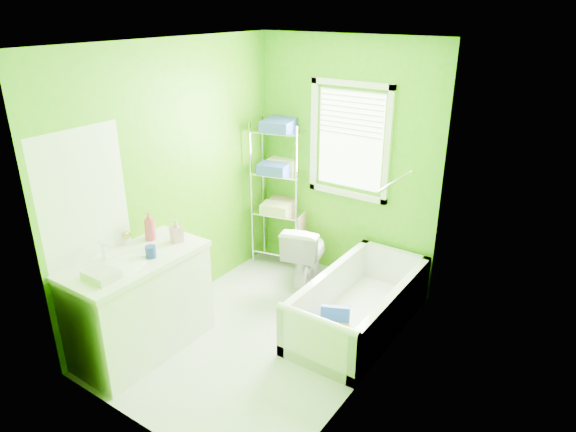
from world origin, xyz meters
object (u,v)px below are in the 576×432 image
Objects in this scene: wire_shelf_unit at (281,178)px; toilet at (306,253)px; vanity at (139,302)px; bathtub at (357,312)px.

toilet is at bearing -26.96° from wire_shelf_unit.
toilet is 1.91m from vanity.
wire_shelf_unit is (0.03, 2.08, 0.56)m from vanity.
vanity reaches higher than toilet.
wire_shelf_unit is at bearing 89.08° from vanity.
wire_shelf_unit is at bearing -43.38° from toilet.
toilet is at bearing 73.17° from vanity.
vanity is 2.16m from wire_shelf_unit.
vanity is (-1.42, -1.36, 0.32)m from bathtub.
toilet is 0.90m from wire_shelf_unit.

